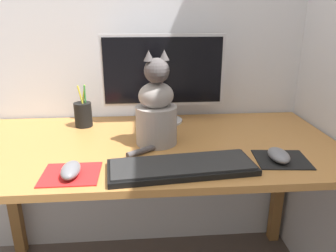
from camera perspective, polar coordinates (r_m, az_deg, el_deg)
desk at (r=1.28m, az=-3.04°, el=-6.75°), size 1.42×0.69×0.72m
monitor at (r=1.42m, az=-0.87°, el=8.78°), size 0.53×0.17×0.38m
keyboard at (r=1.03m, az=2.40°, el=-7.09°), size 0.47×0.21×0.02m
mousepad_left at (r=1.05m, az=-16.56°, el=-8.06°), size 0.17×0.15×0.00m
mousepad_right at (r=1.16m, az=19.17°, el=-5.53°), size 0.18×0.17×0.00m
computer_mouse_left at (r=1.03m, az=-16.58°, el=-7.35°), size 0.06×0.11×0.04m
computer_mouse_right at (r=1.14m, az=18.72°, el=-4.84°), size 0.06×0.11×0.04m
cat at (r=1.19m, az=-2.05°, el=2.69°), size 0.20×0.23×0.35m
pen_cup at (r=1.45m, az=-14.55°, el=2.01°), size 0.07×0.07×0.18m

